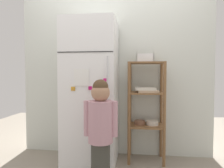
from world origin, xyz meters
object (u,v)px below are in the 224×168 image
at_px(child_standing, 101,121).
at_px(fruit_bin, 145,59).
at_px(refrigerator, 91,92).
at_px(pantry_shelf_unit, 146,103).

bearing_deg(child_standing, fruit_bin, 55.01).
bearing_deg(refrigerator, fruit_bin, 11.26).
xyz_separation_m(pantry_shelf_unit, fruit_bin, (-0.01, 0.02, 0.54)).
xyz_separation_m(child_standing, fruit_bin, (0.45, 0.64, 0.64)).
bearing_deg(child_standing, pantry_shelf_unit, 53.35).
height_order(child_standing, fruit_bin, fruit_bin).
bearing_deg(fruit_bin, child_standing, -124.99).
distance_m(refrigerator, fruit_bin, 0.79).
xyz_separation_m(refrigerator, fruit_bin, (0.66, 0.13, 0.40)).
height_order(pantry_shelf_unit, fruit_bin, fruit_bin).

